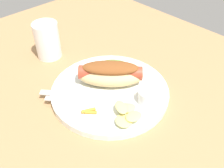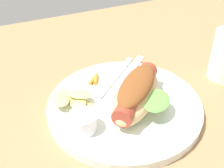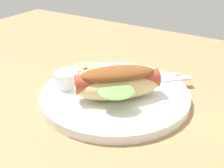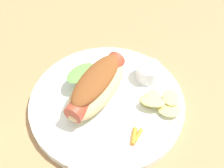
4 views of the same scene
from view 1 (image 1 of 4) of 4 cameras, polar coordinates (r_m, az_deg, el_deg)
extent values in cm
cube|color=#9E754C|center=(59.16, 2.16, -4.70)|extent=(120.00, 90.00, 1.80)
cylinder|color=white|center=(60.00, -0.43, -1.62)|extent=(27.55, 27.55, 1.60)
ellipsoid|color=#DBB77A|center=(59.55, -0.36, 1.92)|extent=(15.63, 15.46, 4.60)
cylinder|color=#A33D28|center=(59.05, -0.36, 2.53)|extent=(12.92, 12.71, 3.33)
ellipsoid|color=brown|center=(58.13, -0.37, 3.69)|extent=(12.83, 12.68, 2.32)
ellipsoid|color=#6BB74C|center=(61.92, 0.78, 4.71)|extent=(7.43, 6.94, 1.53)
cylinder|color=white|center=(55.90, 8.23, -2.76)|extent=(4.54, 4.54, 3.03)
cube|color=silver|center=(57.08, -9.06, -3.58)|extent=(9.90, 8.76, 0.40)
cube|color=silver|center=(55.54, -1.48, -4.49)|extent=(2.62, 2.31, 0.40)
cube|color=silver|center=(55.85, -1.43, -4.17)|extent=(2.62, 2.31, 0.40)
cube|color=silver|center=(56.17, -1.37, -3.84)|extent=(2.62, 2.31, 0.40)
cube|color=silver|center=(58.35, -8.67, -2.37)|extent=(12.72, 11.12, 0.36)
ellipsoid|color=#D9CB70|center=(54.54, 3.03, -5.54)|extent=(4.52, 4.41, 0.50)
ellipsoid|color=#D9CB70|center=(51.47, 2.70, -8.22)|extent=(5.34, 5.26, 0.93)
ellipsoid|color=#D9CB70|center=(53.68, 3.64, -5.36)|extent=(3.94, 4.23, 0.62)
ellipsoid|color=#D9CB70|center=(51.53, 4.91, -7.26)|extent=(3.44, 3.98, 0.86)
ellipsoid|color=#D9CB70|center=(52.81, 2.09, -5.21)|extent=(4.91, 4.19, 0.81)
cylinder|color=orange|center=(54.11, -5.31, -5.96)|extent=(2.02, 3.07, 0.77)
cylinder|color=orange|center=(53.75, -4.81, -6.40)|extent=(2.31, 2.32, 0.68)
cylinder|color=white|center=(72.64, -14.36, 9.50)|extent=(6.73, 6.73, 10.09)
camera|label=2|loc=(0.68, 39.96, 28.51)|focal=47.97mm
camera|label=3|loc=(0.93, 8.87, 32.24)|focal=48.17mm
camera|label=4|loc=(0.42, -61.15, 32.66)|focal=51.86mm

